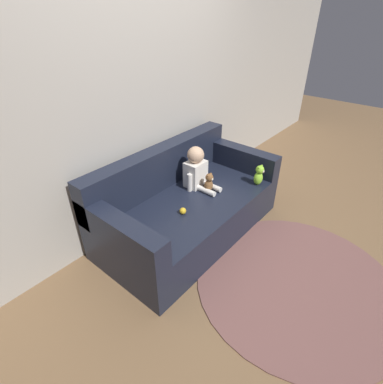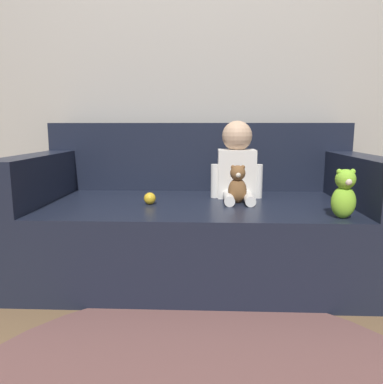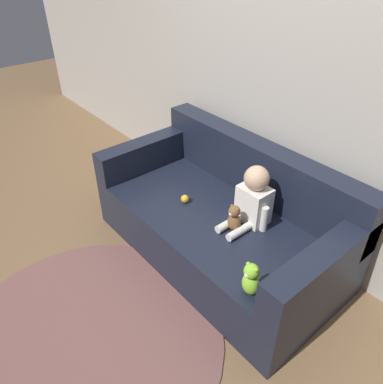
# 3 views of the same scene
# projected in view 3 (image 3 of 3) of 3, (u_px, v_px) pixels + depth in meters

# --- Properties ---
(ground_plane) EXTENTS (12.00, 12.00, 0.00)m
(ground_plane) POSITION_uv_depth(u_px,v_px,m) (216.00, 252.00, 2.91)
(ground_plane) COLOR brown
(wall_back) EXTENTS (8.00, 0.05, 2.60)m
(wall_back) POSITION_uv_depth(u_px,v_px,m) (286.00, 70.00, 2.46)
(wall_back) COLOR #ADA89E
(wall_back) RESTS_ON ground_plane
(couch) EXTENTS (1.84, 0.95, 0.82)m
(couch) POSITION_uv_depth(u_px,v_px,m) (223.00, 220.00, 2.77)
(couch) COLOR black
(couch) RESTS_ON ground_plane
(person_baby) EXTENTS (0.29, 0.36, 0.43)m
(person_baby) POSITION_uv_depth(u_px,v_px,m) (253.00, 199.00, 2.48)
(person_baby) COLOR white
(person_baby) RESTS_ON couch
(teddy_bear_brown) EXTENTS (0.10, 0.09, 0.20)m
(teddy_bear_brown) POSITION_uv_depth(u_px,v_px,m) (234.00, 218.00, 2.45)
(teddy_bear_brown) COLOR brown
(teddy_bear_brown) RESTS_ON couch
(plush_toy_side) EXTENTS (0.10, 0.10, 0.22)m
(plush_toy_side) POSITION_uv_depth(u_px,v_px,m) (251.00, 279.00, 2.01)
(plush_toy_side) COLOR #8CD133
(plush_toy_side) RESTS_ON couch
(toy_ball) EXTENTS (0.06, 0.06, 0.06)m
(toy_ball) POSITION_uv_depth(u_px,v_px,m) (185.00, 199.00, 2.75)
(toy_ball) COLOR gold
(toy_ball) RESTS_ON couch
(floor_rug) EXTENTS (1.68, 1.68, 0.01)m
(floor_rug) POSITION_uv_depth(u_px,v_px,m) (87.00, 340.00, 2.28)
(floor_rug) COLOR brown
(floor_rug) RESTS_ON ground_plane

